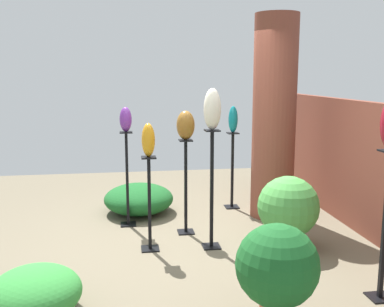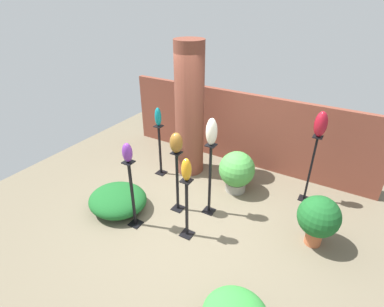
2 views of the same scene
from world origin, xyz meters
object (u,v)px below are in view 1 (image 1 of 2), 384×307
Objects in this scene: brick_pillar at (274,118)px; pedestal_bronze at (186,191)px; pedestal_ruby at (384,232)px; art_vase_ivory at (212,109)px; pedestal_ivory at (212,194)px; pedestal_amber at (149,208)px; pedestal_teal at (232,174)px; potted_plant_walkway_edge at (277,269)px; pedestal_violet at (127,183)px; art_vase_amber at (148,140)px; art_vase_violet at (126,119)px; potted_plant_back_center at (288,209)px; art_vase_bronze at (186,125)px; art_vase_teal at (233,119)px.

pedestal_bronze is at bearing -67.85° from brick_pillar.
art_vase_ivory is (-1.39, -1.24, 0.97)m from pedestal_ruby.
pedestal_ivory is 0.71m from pedestal_amber.
brick_pillar reaches higher than pedestal_teal.
potted_plant_walkway_edge is at bearing -17.86° from brick_pillar.
pedestal_teal is 3.27m from potted_plant_walkway_edge.
pedestal_violet is 1.14m from art_vase_amber.
potted_plant_walkway_edge is at bearing -7.80° from pedestal_teal.
brick_pillar is 8.71× the size of art_vase_violet.
art_vase_violet reaches higher than potted_plant_back_center.
pedestal_violet is 0.93× the size of pedestal_ruby.
art_vase_teal is at bearing 139.69° from art_vase_bronze.
potted_plant_walkway_edge is (2.27, 0.38, -0.02)m from pedestal_bronze.
potted_plant_walkway_edge is (1.76, 0.15, -0.11)m from pedestal_ivory.
art_vase_violet is (-0.92, -0.93, -0.19)m from art_vase_ivory.
art_vase_teal is at bearing 158.03° from art_vase_ivory.
art_vase_teal is (-2.88, -0.64, 0.70)m from pedestal_ruby.
pedestal_violet is at bearing -134.60° from pedestal_ivory.
art_vase_ivory is at bearing 23.29° from art_vase_bronze.
pedestal_bronze reaches higher than potted_plant_walkway_edge.
pedestal_ivory is 3.67× the size of art_vase_amber.
art_vase_teal reaches higher than pedestal_bronze.
pedestal_ivory is 1.15× the size of pedestal_bronze.
pedestal_ruby reaches higher than pedestal_teal.
art_vase_ivory is 0.53× the size of potted_plant_walkway_edge.
art_vase_bronze is (0.52, -1.28, -0.02)m from brick_pillar.
pedestal_bronze is (0.52, -1.28, -0.83)m from brick_pillar.
pedestal_teal is 1.35× the size of potted_plant_back_center.
pedestal_ivory is 0.95m from art_vase_ivory.
art_vase_ivory is at bearing 23.29° from pedestal_bronze.
potted_plant_back_center is at bearing 58.40° from pedestal_bronze.
art_vase_bronze is at bearing 153.43° from pedestal_bronze.
pedestal_ivory is 3.85× the size of art_vase_bronze.
pedestal_teal is 2.93× the size of art_vase_teal.
potted_plant_back_center is (1.63, 0.25, -0.06)m from pedestal_teal.
pedestal_bronze is 1.18m from art_vase_violet.
art_vase_violet is (-2.31, -2.17, 0.78)m from pedestal_ruby.
potted_plant_back_center is (1.06, 1.78, -0.11)m from pedestal_violet.
art_vase_ivory is (1.04, -1.05, 0.21)m from brick_pillar.
art_vase_teal is (-0.57, 1.53, 0.74)m from pedestal_violet.
pedestal_ruby reaches higher than potted_plant_back_center.
potted_plant_back_center is at bearing 83.45° from pedestal_amber.
art_vase_bronze is at bearing 135.53° from art_vase_amber.
pedestal_violet is 3.17m from pedestal_ruby.
potted_plant_walkway_edge is (3.24, -0.44, 0.00)m from pedestal_teal.
art_vase_violet reaches higher than pedestal_violet.
art_vase_violet is at bearing -157.94° from potted_plant_walkway_edge.
brick_pillar reaches higher than pedestal_ruby.
pedestal_ruby is 2.94× the size of art_vase_ivory.
art_vase_bronze reaches higher than pedestal_amber.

